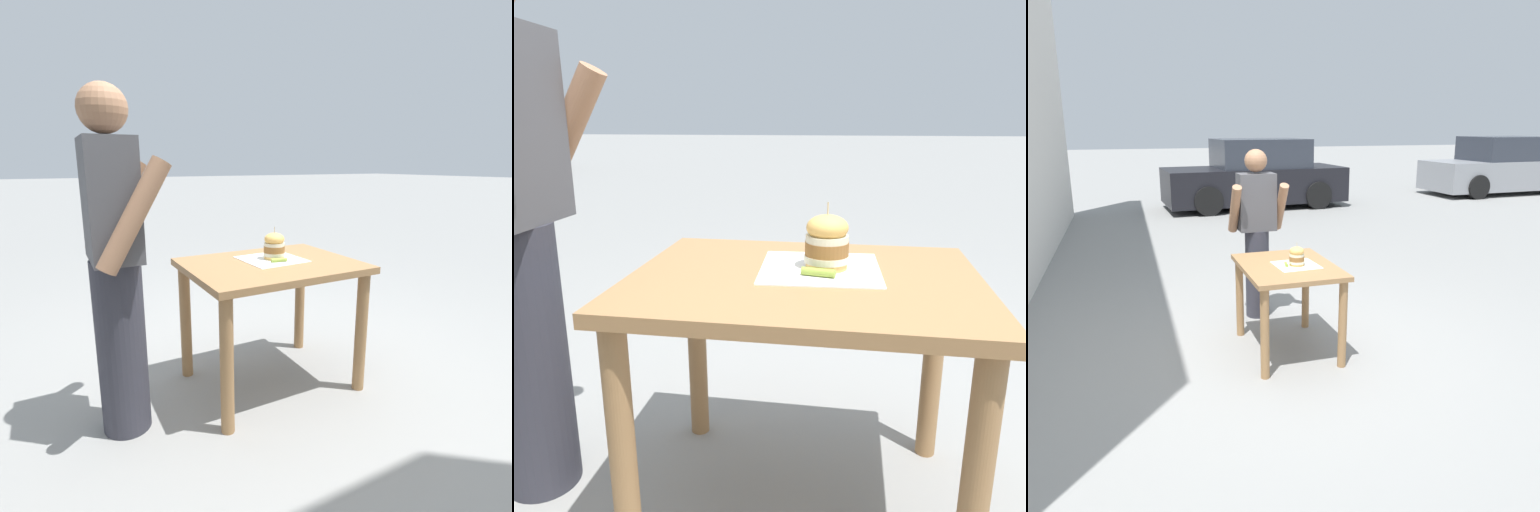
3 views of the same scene
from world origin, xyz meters
The scene contains 5 objects.
ground_plane centered at (0.00, 0.00, 0.00)m, with size 80.00×80.00×0.00m, color gray.
patio_table centered at (0.00, 0.00, 0.63)m, with size 0.77×0.99×0.77m.
serving_paper centered at (0.06, -0.04, 0.78)m, with size 0.35×0.35×0.00m, color white.
sandwich centered at (0.06, -0.06, 0.86)m, with size 0.13×0.13×0.20m.
pickle_spear centered at (-0.02, -0.04, 0.79)m, with size 0.02×0.02×0.09m, color #8EA83D.
Camera 2 is at (-1.36, -0.12, 1.20)m, focal length 35.00 mm.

